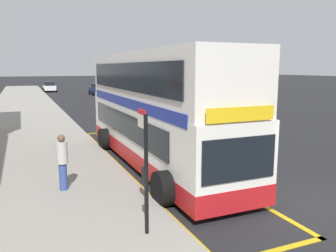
# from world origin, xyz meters

# --- Properties ---
(ground_plane) EXTENTS (260.00, 260.00, 0.00)m
(ground_plane) POSITION_xyz_m (0.00, 32.00, 0.00)
(ground_plane) COLOR black
(pavement_near) EXTENTS (6.00, 76.00, 0.14)m
(pavement_near) POSITION_xyz_m (-7.00, 32.00, 0.07)
(pavement_near) COLOR gray
(pavement_near) RESTS_ON ground
(double_decker_bus) EXTENTS (3.15, 11.51, 4.40)m
(double_decker_bus) POSITION_xyz_m (-2.46, 5.63, 2.07)
(double_decker_bus) COLOR white
(double_decker_bus) RESTS_ON ground
(bus_bay_markings) EXTENTS (2.83, 14.85, 0.01)m
(bus_bay_markings) POSITION_xyz_m (-2.58, 5.69, 0.01)
(bus_bay_markings) COLOR gold
(bus_bay_markings) RESTS_ON ground
(bus_stop_sign) EXTENTS (0.09, 0.51, 2.78)m
(bus_stop_sign) POSITION_xyz_m (-4.88, -0.01, 1.76)
(bus_stop_sign) COLOR black
(bus_stop_sign) RESTS_ON pavement_near
(parked_car_navy_across) EXTENTS (2.09, 4.20, 1.62)m
(parked_car_navy_across) POSITION_xyz_m (2.87, 42.28, 0.80)
(parked_car_navy_across) COLOR navy
(parked_car_navy_across) RESTS_ON ground
(parked_car_white_kerbside) EXTENTS (2.09, 4.20, 1.62)m
(parked_car_white_kerbside) POSITION_xyz_m (-3.01, 51.49, 0.80)
(parked_car_white_kerbside) COLOR silver
(parked_car_white_kerbside) RESTS_ON ground
(pedestrian_waiting_near_sign) EXTENTS (0.34, 0.34, 1.72)m
(pedestrian_waiting_near_sign) POSITION_xyz_m (-6.27, 3.54, 1.08)
(pedestrian_waiting_near_sign) COLOR #33478C
(pedestrian_waiting_near_sign) RESTS_ON pavement_near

